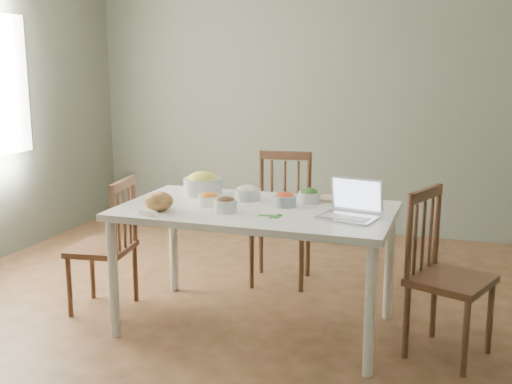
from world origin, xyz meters
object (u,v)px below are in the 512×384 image
(chair_far, at_px, (280,220))
(bowl_squash, at_px, (203,183))
(laptop, at_px, (348,200))
(dining_table, at_px, (256,268))
(chair_left, at_px, (102,245))
(chair_right, at_px, (451,276))
(bread_boule, at_px, (159,201))

(chair_far, relative_size, bowl_squash, 3.78)
(bowl_squash, xyz_separation_m, laptop, (1.07, -0.36, 0.04))
(dining_table, xyz_separation_m, bowl_squash, (-0.48, 0.26, 0.48))
(dining_table, bearing_deg, chair_far, 96.18)
(chair_far, relative_size, chair_left, 1.09)
(dining_table, xyz_separation_m, chair_right, (1.20, -0.02, 0.09))
(chair_left, bearing_deg, bread_boule, 61.95)
(chair_left, height_order, chair_right, chair_right)
(chair_left, distance_m, chair_right, 2.30)
(dining_table, bearing_deg, chair_left, -177.00)
(chair_right, relative_size, laptop, 3.02)
(chair_far, height_order, chair_left, chair_far)
(bread_boule, bearing_deg, laptop, 8.14)
(chair_right, distance_m, bread_boule, 1.79)
(chair_left, xyz_separation_m, bowl_squash, (0.63, 0.32, 0.41))
(chair_right, distance_m, laptop, 0.74)
(laptop, bearing_deg, bread_boule, -159.72)
(chair_right, xyz_separation_m, bread_boule, (-1.74, -0.24, 0.37))
(dining_table, height_order, laptop, laptop)
(bread_boule, distance_m, bowl_squash, 0.53)
(chair_far, bearing_deg, chair_right, -41.17)
(dining_table, relative_size, laptop, 5.25)
(chair_left, bearing_deg, dining_table, 85.12)
(chair_right, bearing_deg, bread_boule, 118.96)
(bread_boule, height_order, laptop, laptop)
(chair_far, distance_m, chair_left, 1.37)
(laptop, bearing_deg, dining_table, -177.35)
(dining_table, bearing_deg, bread_boule, -154.14)
(chair_far, bearing_deg, chair_left, -144.40)
(bowl_squash, bearing_deg, chair_left, -153.34)
(chair_left, relative_size, bread_boule, 5.19)
(chair_left, distance_m, bowl_squash, 0.82)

